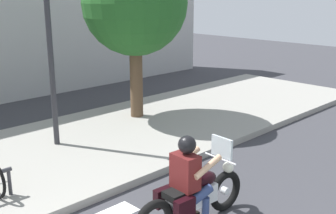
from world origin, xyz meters
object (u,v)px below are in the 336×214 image
Objects in this scene: rider at (189,176)px; street_lamp at (49,30)px; tree_near_rack at (135,4)px; motorcycle at (193,197)px.

street_lamp is at bearing 86.47° from rider.
tree_near_rack is at bearing 57.59° from rider.
tree_near_rack reaches higher than motorcycle.
rider is at bearing 174.15° from motorcycle.
motorcycle is 6.00m from tree_near_rack.
street_lamp is at bearing 87.52° from motorcycle.
street_lamp is (0.18, 4.19, 2.17)m from motorcycle.
rider is 5.88m from tree_near_rack.
street_lamp is 2.72m from tree_near_rack.
rider reaches higher than motorcycle.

